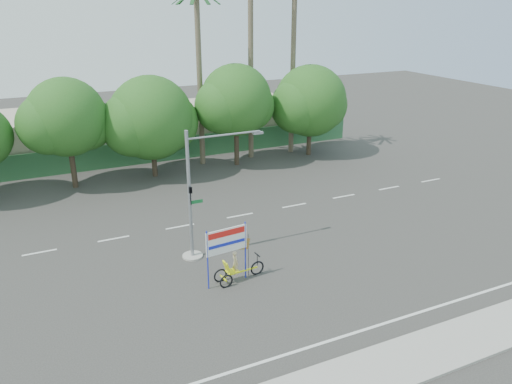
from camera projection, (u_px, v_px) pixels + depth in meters
name	position (u px, v px, depth m)	size (l,w,h in m)	color
ground	(266.00, 282.00, 24.57)	(120.00, 120.00, 0.00)	#33302D
sidewalk_near	(357.00, 378.00, 18.20)	(50.00, 2.40, 0.12)	gray
fence	(156.00, 151.00, 42.41)	(38.00, 0.08, 2.00)	#336B3D
building_left	(25.00, 140.00, 41.94)	(12.00, 8.00, 4.00)	#BEAF97
building_right	(224.00, 122.00, 49.08)	(14.00, 8.00, 3.60)	#BEAF97
tree_left	(66.00, 120.00, 35.23)	(6.66, 5.60, 8.07)	#473828
tree_center	(150.00, 120.00, 37.80)	(7.62, 6.40, 7.85)	#473828
tree_right	(235.00, 103.00, 40.27)	(6.90, 5.80, 8.36)	#473828
tree_far_right	(310.00, 103.00, 43.24)	(7.38, 6.20, 7.94)	#473828
palm_tall	(251.00, 33.00, 40.47)	(3.73, 3.79, 17.45)	#70604C
palm_mid	(293.00, 45.00, 42.42)	(3.73, 3.79, 15.45)	#70604C
palm_short	(199.00, 56.00, 39.28)	(3.73, 3.79, 14.45)	#70604C
traffic_signal	(196.00, 206.00, 26.03)	(4.72, 1.10, 7.00)	gray
trike_billboard	(233.00, 259.00, 24.17)	(3.15, 0.83, 3.10)	black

